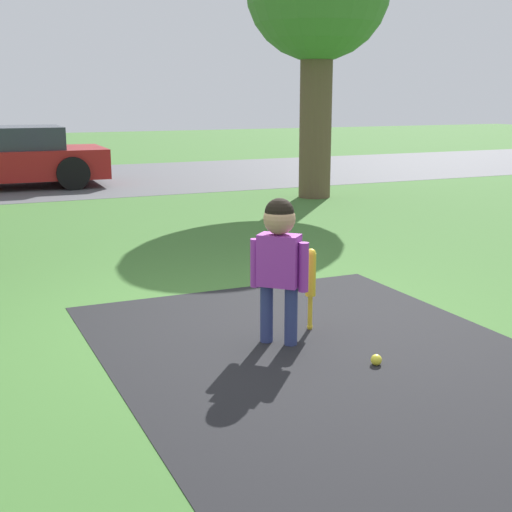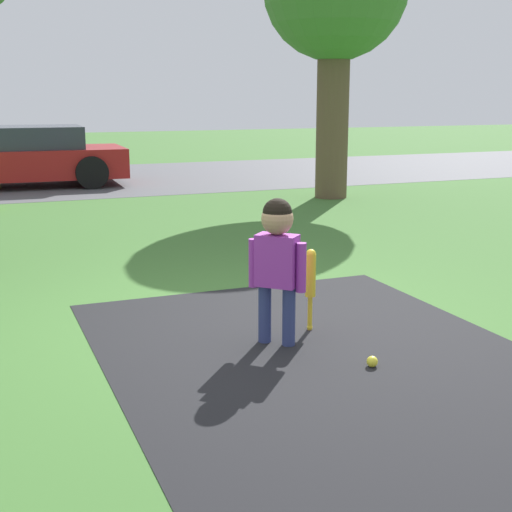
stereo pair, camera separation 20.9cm
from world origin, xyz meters
name	(u,v)px [view 2 (the right image)]	position (x,y,z in m)	size (l,w,h in m)	color
ground_plane	(238,325)	(0.00, 0.00, 0.00)	(60.00, 60.00, 0.00)	#3D6B2D
driveway_strip	(474,469)	(0.28, -2.50, 0.00)	(2.88, 7.00, 0.01)	black
street_strip	(66,180)	(0.00, 10.35, 0.00)	(40.00, 6.00, 0.01)	#4C4C51
child	(277,251)	(0.11, -0.52, 0.69)	(0.33, 0.33, 1.06)	navy
baseball_bat	(311,278)	(0.46, -0.33, 0.41)	(0.08, 0.08, 0.63)	yellow
sports_ball	(372,362)	(0.51, -1.17, 0.04)	(0.08, 0.08, 0.08)	yellow
parked_car	(27,158)	(-0.81, 9.70, 0.56)	(3.88, 2.06, 1.16)	maroon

